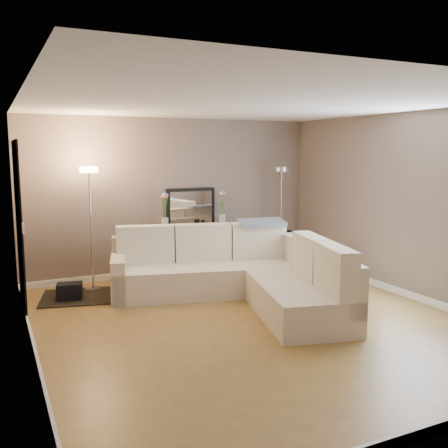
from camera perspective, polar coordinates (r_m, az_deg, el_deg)
name	(u,v)px	position (r m, az deg, el deg)	size (l,w,h in m)	color
floor	(252,322)	(6.20, 3.22, -11.14)	(5.00, 5.50, 0.01)	olive
ceiling	(254,103)	(5.87, 3.44, 13.64)	(5.00, 5.50, 0.01)	white
wall_back	(174,197)	(8.41, -5.73, 3.10)	(5.00, 0.02, 2.60)	#7B6A5F
wall_front	(446,263)	(3.75, 24.02, -4.09)	(5.00, 0.02, 2.60)	#7B6A5F
wall_left	(25,230)	(5.19, -21.77, -0.68)	(0.02, 5.50, 2.60)	#7B6A5F
wall_right	(411,206)	(7.43, 20.59, 1.92)	(0.02, 5.50, 2.60)	#7B6A5F
baseboard_back	(176,270)	(8.59, -5.55, -5.25)	(5.00, 0.03, 0.10)	white
baseboard_front	(432,430)	(4.20, 22.67, -20.93)	(5.00, 0.03, 0.10)	white
baseboard_left	(35,353)	(5.52, -20.79, -13.59)	(0.03, 5.50, 0.10)	white
baseboard_right	(405,293)	(7.64, 19.98, -7.44)	(0.03, 5.50, 0.10)	white
doorway	(19,227)	(6.91, -22.36, -0.30)	(0.02, 1.20, 2.20)	black
switch_plate	(23,228)	(6.05, -21.96, -0.45)	(0.02, 0.08, 0.12)	white
sectional_sofa	(240,274)	(7.00, 1.79, -5.70)	(2.94, 3.27, 0.98)	beige
throw_blanket	(261,222)	(7.65, 4.29, 0.20)	(0.71, 0.41, 0.05)	gray
console_table	(190,250)	(8.40, -3.86, -2.97)	(1.21, 0.35, 0.74)	black
leaning_mirror	(191,208)	(8.46, -3.80, 1.86)	(0.85, 0.06, 0.67)	black
table_decor	(195,228)	(8.32, -3.35, -0.41)	(0.51, 0.11, 0.12)	orange
flower_vase_left	(165,215)	(8.16, -6.78, 1.06)	(0.14, 0.11, 0.64)	silver
flower_vase_right	(222,212)	(8.51, -0.21, 1.42)	(0.14, 0.11, 0.64)	silver
floor_lamp_lit	(90,204)	(7.55, -15.06, 2.23)	(0.31, 0.31, 1.83)	silver
floor_lamp_unlit	(281,197)	(8.79, 6.56, 3.08)	(0.31, 0.31, 1.79)	silver
charcoal_rug	(85,296)	(7.46, -15.59, -7.97)	(1.20, 0.90, 0.02)	black
black_bag	(70,291)	(7.34, -17.23, -7.31)	(0.34, 0.24, 0.22)	black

